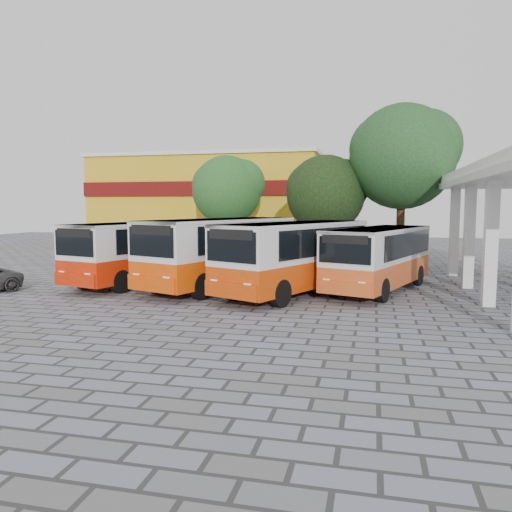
% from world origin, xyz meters
% --- Properties ---
extents(ground, '(90.00, 90.00, 0.00)m').
position_xyz_m(ground, '(0.00, 0.00, 0.00)').
color(ground, '#616161').
rests_on(ground, ground).
extents(shophouse_block, '(20.40, 10.40, 8.30)m').
position_xyz_m(shophouse_block, '(-11.00, 25.99, 4.16)').
color(shophouse_block, gold).
rests_on(shophouse_block, ground).
extents(bus_far_left, '(4.65, 8.71, 2.97)m').
position_xyz_m(bus_far_left, '(-7.34, 4.02, 1.72)').
color(bus_far_left, '#C11C00').
rests_on(bus_far_left, ground).
extents(bus_centre_left, '(5.59, 9.39, 3.17)m').
position_xyz_m(bus_centre_left, '(-3.21, 3.60, 1.83)').
color(bus_centre_left, '#D03D00').
rests_on(bus_centre_left, ground).
extents(bus_centre_right, '(5.84, 9.12, 3.06)m').
position_xyz_m(bus_centre_right, '(0.37, 2.74, 1.77)').
color(bus_centre_right, '#BB3401').
rests_on(bus_centre_right, ground).
extents(bus_far_right, '(4.85, 8.29, 2.80)m').
position_xyz_m(bus_far_right, '(3.86, 4.34, 1.62)').
color(bus_far_right, '#C84917').
rests_on(bus_far_right, ground).
extents(tree_left, '(5.19, 4.94, 7.36)m').
position_xyz_m(tree_left, '(-6.67, 16.42, 5.05)').
color(tree_left, black).
rests_on(tree_left, ground).
extents(tree_middle, '(5.13, 4.89, 6.94)m').
position_xyz_m(tree_middle, '(0.67, 13.39, 4.66)').
color(tree_middle, black).
rests_on(tree_middle, ground).
extents(tree_right, '(6.62, 6.30, 9.86)m').
position_xyz_m(tree_right, '(5.26, 13.42, 6.91)').
color(tree_right, '#462C14').
rests_on(tree_right, ground).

